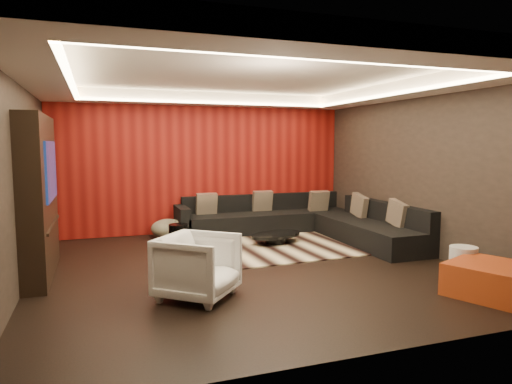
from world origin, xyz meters
name	(u,v)px	position (x,y,z in m)	size (l,w,h in m)	color
floor	(250,268)	(0.00, 0.00, -0.01)	(6.00, 6.00, 0.02)	black
ceiling	(250,73)	(0.00, 0.00, 2.81)	(6.00, 6.00, 0.02)	silver
wall_back	(204,164)	(0.00, 3.01, 1.40)	(6.00, 0.02, 2.80)	black
wall_left	(18,178)	(-3.01, 0.00, 1.40)	(0.02, 6.00, 2.80)	black
wall_right	(422,169)	(3.01, 0.00, 1.40)	(0.02, 6.00, 2.80)	black
red_feature_wall	(204,164)	(0.00, 2.97, 1.40)	(5.98, 0.05, 2.78)	#6B0C0A
soffit_back	(206,99)	(0.00, 2.70, 2.69)	(6.00, 0.60, 0.22)	silver
soffit_front	(350,41)	(0.00, -2.70, 2.69)	(6.00, 0.60, 0.22)	silver
soffit_left	(40,72)	(-2.70, 0.00, 2.69)	(0.60, 4.80, 0.22)	silver
soffit_right	(409,89)	(2.70, 0.00, 2.69)	(0.60, 4.80, 0.22)	silver
cove_back	(211,102)	(0.00, 2.36, 2.60)	(4.80, 0.08, 0.04)	#FFD899
cove_front	(331,59)	(0.00, -2.36, 2.60)	(4.80, 0.08, 0.04)	#FFD899
cove_left	(70,80)	(-2.36, 0.00, 2.60)	(0.08, 4.80, 0.04)	#FFD899
cove_right	(391,94)	(2.36, 0.00, 2.60)	(0.08, 4.80, 0.04)	#FFD899
tv_surround	(39,196)	(-2.85, 0.60, 1.10)	(0.30, 2.00, 2.20)	black
tv_screen	(50,171)	(-2.69, 0.60, 1.45)	(0.04, 1.30, 0.80)	black
tv_shelf	(53,224)	(-2.69, 0.60, 0.70)	(0.04, 1.60, 0.04)	black
rug	(272,242)	(0.92, 1.48, 0.01)	(4.00, 3.00, 0.02)	beige
coffee_table	(276,238)	(0.95, 1.35, 0.11)	(1.05, 1.05, 0.18)	black
drum_stool	(178,235)	(-0.78, 1.64, 0.22)	(0.34, 0.34, 0.40)	black
striped_pouf	(168,228)	(-0.83, 2.50, 0.20)	(0.65, 0.65, 0.36)	beige
white_side_table	(463,263)	(2.50, -1.51, 0.22)	(0.36, 0.36, 0.45)	silver
orange_ottoman	(491,280)	(2.33, -2.14, 0.19)	(0.88, 0.88, 0.39)	maroon
armchair	(198,266)	(-1.01, -1.06, 0.38)	(0.81, 0.83, 0.76)	silver
sectional_sofa	(303,223)	(1.73, 1.86, 0.26)	(3.65, 3.50, 0.75)	black
throw_pillows	(306,205)	(1.80, 1.90, 0.62)	(3.08, 2.79, 0.50)	tan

